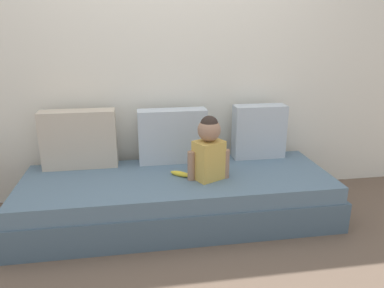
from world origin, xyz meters
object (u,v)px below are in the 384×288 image
at_px(throw_pillow_right, 259,131).
at_px(banana, 180,174).
at_px(couch, 178,198).
at_px(toddler, 209,148).
at_px(throw_pillow_left, 79,139).
at_px(throw_pillow_center, 172,136).

height_order(throw_pillow_right, banana, throw_pillow_right).
distance_m(couch, toddler, 0.48).
height_order(couch, throw_pillow_left, throw_pillow_left).
bearing_deg(banana, toddler, -20.23).
height_order(throw_pillow_right, toddler, toddler).
height_order(couch, throw_pillow_right, throw_pillow_right).
bearing_deg(throw_pillow_left, throw_pillow_center, 0.00).
relative_size(throw_pillow_center, banana, 3.29).
bearing_deg(couch, throw_pillow_left, 156.52).
bearing_deg(throw_pillow_left, throw_pillow_right, 0.00).
bearing_deg(throw_pillow_left, couch, -23.48).
bearing_deg(toddler, throw_pillow_center, 118.71).
xyz_separation_m(toddler, banana, (-0.20, 0.07, -0.22)).
height_order(throw_pillow_left, toddler, toddler).
height_order(couch, banana, banana).
bearing_deg(throw_pillow_right, toddler, -142.11).
relative_size(throw_pillow_right, toddler, 0.95).
bearing_deg(couch, throw_pillow_center, 90.00).
relative_size(couch, throw_pillow_left, 4.13).
bearing_deg(banana, couch, 157.81).
relative_size(couch, throw_pillow_right, 5.28).
bearing_deg(toddler, banana, 159.77).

